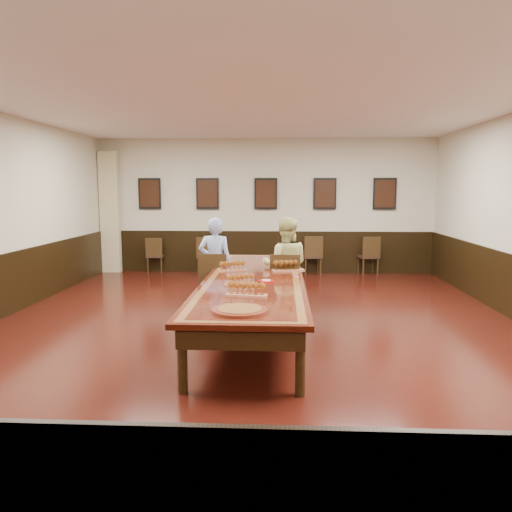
# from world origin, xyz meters

# --- Properties ---
(floor) EXTENTS (8.00, 10.00, 0.02)m
(floor) POSITION_xyz_m (0.00, 0.00, -0.01)
(floor) COLOR black
(floor) RESTS_ON ground
(ceiling) EXTENTS (8.00, 10.00, 0.02)m
(ceiling) POSITION_xyz_m (0.00, 0.00, 3.21)
(ceiling) COLOR white
(ceiling) RESTS_ON floor
(wall_back) EXTENTS (8.00, 0.02, 3.20)m
(wall_back) POSITION_xyz_m (0.00, 5.01, 1.60)
(wall_back) COLOR beige
(wall_back) RESTS_ON floor
(wall_front) EXTENTS (8.00, 0.02, 3.20)m
(wall_front) POSITION_xyz_m (0.00, -5.01, 1.60)
(wall_front) COLOR beige
(wall_front) RESTS_ON floor
(chair_man) EXTENTS (0.45, 0.49, 0.97)m
(chair_man) POSITION_xyz_m (-0.73, 1.16, 0.48)
(chair_man) COLOR black
(chair_man) RESTS_ON floor
(chair_woman) EXTENTS (0.48, 0.53, 1.00)m
(chair_woman) POSITION_xyz_m (0.45, 0.87, 0.50)
(chair_woman) COLOR black
(chair_woman) RESTS_ON floor
(spare_chair_a) EXTENTS (0.42, 0.46, 0.85)m
(spare_chair_a) POSITION_xyz_m (-2.67, 4.84, 0.42)
(spare_chair_a) COLOR black
(spare_chair_a) RESTS_ON floor
(spare_chair_b) EXTENTS (0.47, 0.50, 0.89)m
(spare_chair_b) POSITION_xyz_m (-1.37, 4.64, 0.45)
(spare_chair_b) COLOR black
(spare_chair_b) RESTS_ON floor
(spare_chair_c) EXTENTS (0.49, 0.53, 0.92)m
(spare_chair_c) POSITION_xyz_m (1.10, 4.71, 0.46)
(spare_chair_c) COLOR black
(spare_chair_c) RESTS_ON floor
(spare_chair_d) EXTENTS (0.51, 0.54, 0.91)m
(spare_chair_d) POSITION_xyz_m (2.43, 4.77, 0.46)
(spare_chair_d) COLOR black
(spare_chair_d) RESTS_ON floor
(person_man) EXTENTS (0.56, 0.37, 1.54)m
(person_man) POSITION_xyz_m (-0.73, 1.26, 0.77)
(person_man) COLOR #4D72C2
(person_man) RESTS_ON floor
(person_woman) EXTENTS (0.80, 0.63, 1.57)m
(person_woman) POSITION_xyz_m (0.45, 0.98, 0.78)
(person_woman) COLOR #D7D987
(person_woman) RESTS_ON floor
(pink_phone) EXTENTS (0.09, 0.14, 0.01)m
(pink_phone) POSITION_xyz_m (0.60, 0.11, 0.76)
(pink_phone) COLOR #CE4472
(pink_phone) RESTS_ON conference_table
(curtain) EXTENTS (0.45, 0.18, 2.90)m
(curtain) POSITION_xyz_m (-3.75, 4.82, 1.45)
(curtain) COLOR #C0B484
(curtain) RESTS_ON floor
(wainscoting) EXTENTS (8.00, 10.00, 1.00)m
(wainscoting) POSITION_xyz_m (0.00, 0.00, 0.50)
(wainscoting) COLOR black
(wainscoting) RESTS_ON floor
(conference_table) EXTENTS (1.40, 5.00, 0.76)m
(conference_table) POSITION_xyz_m (0.00, 0.00, 0.61)
(conference_table) COLOR black
(conference_table) RESTS_ON floor
(posters) EXTENTS (6.14, 0.04, 0.74)m
(posters) POSITION_xyz_m (0.00, 4.94, 1.90)
(posters) COLOR black
(posters) RESTS_ON wall_back
(flight_a) EXTENTS (0.44, 0.27, 0.16)m
(flight_a) POSITION_xyz_m (-0.37, 0.57, 0.82)
(flight_a) COLOR #AB6847
(flight_a) RESTS_ON conference_table
(flight_b) EXTENTS (0.51, 0.25, 0.18)m
(flight_b) POSITION_xyz_m (0.48, 0.59, 0.84)
(flight_b) COLOR #AB6847
(flight_b) RESTS_ON conference_table
(flight_c) EXTENTS (0.42, 0.30, 0.15)m
(flight_c) POSITION_xyz_m (-0.15, -0.56, 0.82)
(flight_c) COLOR #AB6847
(flight_c) RESTS_ON conference_table
(flight_d) EXTENTS (0.50, 0.23, 0.18)m
(flight_d) POSITION_xyz_m (-0.02, -1.25, 0.83)
(flight_d) COLOR #AB6847
(flight_d) RESTS_ON conference_table
(red_plate_grp) EXTENTS (0.22, 0.22, 0.03)m
(red_plate_grp) POSITION_xyz_m (0.18, -0.30, 0.76)
(red_plate_grp) COLOR #BD0D0C
(red_plate_grp) RESTS_ON conference_table
(carved_platter) EXTENTS (0.74, 0.74, 0.05)m
(carved_platter) POSITION_xyz_m (-0.04, -2.01, 0.77)
(carved_platter) COLOR #561C11
(carved_platter) RESTS_ON conference_table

